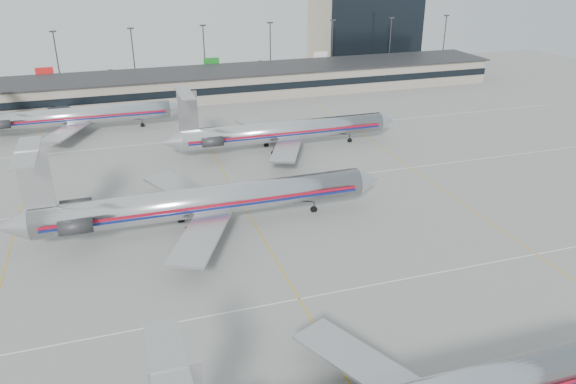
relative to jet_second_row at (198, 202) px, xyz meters
name	(u,v)px	position (x,y,z in m)	size (l,w,h in m)	color
ground	(336,361)	(7.03, -29.18, -3.75)	(260.00, 260.00, 0.00)	gray
apron_markings	(299,299)	(7.03, -19.18, -3.74)	(160.00, 0.15, 0.02)	silver
terminal	(179,86)	(7.03, 68.79, -0.59)	(162.00, 17.00, 6.25)	gray
light_mast_row	(169,53)	(7.03, 82.82, 4.83)	(163.60, 0.40, 15.28)	#38383D
distant_building	(364,21)	(69.03, 98.82, 8.75)	(30.00, 20.00, 25.00)	tan
jet_second_row	(198,202)	(0.00, 0.00, 0.00)	(49.36, 29.07, 12.92)	silver
jet_third_row	(280,131)	(19.12, 26.17, -0.28)	(43.72, 26.90, 11.96)	silver
jet_back_row	(72,116)	(-16.58, 48.26, -0.39)	(42.25, 25.99, 11.55)	silver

